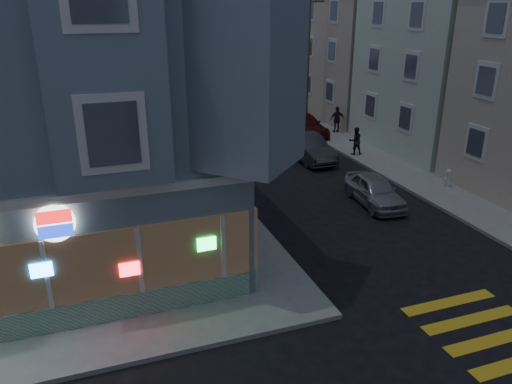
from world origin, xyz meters
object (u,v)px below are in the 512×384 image
utility_pole (307,59)px  fire_hydrant (448,177)px  parked_car_c (303,125)px  parked_car_d (275,110)px  street_tree_far (247,52)px  pedestrian_b (337,119)px  pedestrian_a (355,141)px  street_tree_near (278,62)px  traffic_signal (199,197)px  parked_car_b (308,148)px  parked_car_a (375,190)px

utility_pole → fire_hydrant: utility_pole is taller
parked_car_c → parked_car_d: parked_car_d is taller
street_tree_far → parked_car_c: bearing=-95.2°
street_tree_far → pedestrian_b: 17.22m
pedestrian_a → parked_car_d: (-0.80, 10.69, -0.22)m
parked_car_c → street_tree_near: bearing=79.7°
pedestrian_a → traffic_signal: (-11.93, -11.12, 2.25)m
traffic_signal → pedestrian_b: bearing=32.8°
pedestrian_a → fire_hydrant: 6.48m
street_tree_far → fire_hydrant: bearing=-88.4°
pedestrian_b → parked_car_b: (-4.40, -4.75, -0.29)m
parked_car_a → traffic_signal: size_ratio=0.87×
parked_car_b → parked_car_c: bearing=65.9°
street_tree_near → traffic_signal: bearing=-116.7°
parked_car_c → traffic_signal: size_ratio=1.11×
pedestrian_a → fire_hydrant: size_ratio=1.81×
fire_hydrant → utility_pole: bearing=94.0°
pedestrian_b → parked_car_c: (-2.30, 0.45, -0.30)m
pedestrian_b → parked_car_c: size_ratio=0.35×
parked_car_c → traffic_signal: (-11.13, -16.61, 2.48)m
pedestrian_a → pedestrian_b: (1.50, 5.04, 0.07)m
parked_car_d → fire_hydrant: bearing=-81.0°
street_tree_near → traffic_signal: street_tree_near is taller
street_tree_far → traffic_signal: 35.45m
fire_hydrant → street_tree_near: bearing=92.3°
street_tree_far → parked_car_d: bearing=-97.6°
parked_car_a → pedestrian_b: bearing=75.1°
pedestrian_b → parked_car_b: bearing=51.1°
parked_car_d → fire_hydrant: 17.14m
street_tree_far → pedestrian_b: size_ratio=3.01×
street_tree_near → parked_car_d: street_tree_near is taller
pedestrian_b → fire_hydrant: size_ratio=1.97×
street_tree_far → parked_car_a: street_tree_far is taller
pedestrian_b → parked_car_d: (-2.30, 5.65, -0.29)m
street_tree_far → parked_car_c: size_ratio=1.05×
parked_car_d → pedestrian_b: bearing=-66.6°
traffic_signal → parked_car_a: bearing=8.5°
parked_car_d → traffic_signal: size_ratio=1.18×
utility_pole → street_tree_near: bearing=88.1°
utility_pole → fire_hydrant: bearing=-86.0°
street_tree_far → pedestrian_b: (0.80, -16.95, -2.90)m
pedestrian_b → parked_car_a: (-4.40, -11.77, -0.36)m
street_tree_far → traffic_signal: bearing=-110.9°
pedestrian_b → parked_car_d: bearing=-64.0°
street_tree_far → parked_car_a: 29.13m
pedestrian_a → parked_car_c: (-0.80, 5.49, -0.23)m
utility_pole → traffic_signal: 22.85m
parked_car_b → street_tree_near: bearing=73.2°
parked_car_a → parked_car_d: bearing=88.7°
pedestrian_b → parked_car_c: bearing=-7.3°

